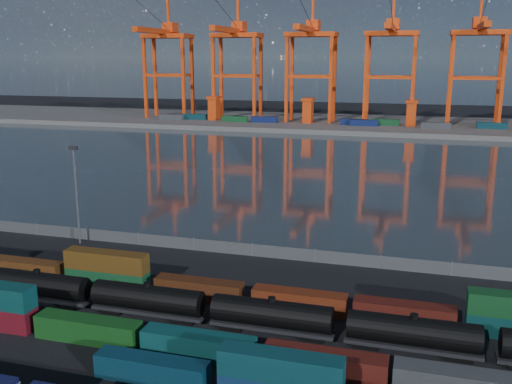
# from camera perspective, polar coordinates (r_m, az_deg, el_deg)

# --- Properties ---
(ground) EXTENTS (700.00, 700.00, 0.00)m
(ground) POSITION_cam_1_polar(r_m,az_deg,el_deg) (66.90, -7.41, -14.16)
(ground) COLOR black
(ground) RESTS_ON ground
(harbor_water) EXTENTS (700.00, 700.00, 0.00)m
(harbor_water) POSITION_cam_1_polar(r_m,az_deg,el_deg) (163.93, 7.34, 2.39)
(harbor_water) COLOR #2A373E
(harbor_water) RESTS_ON ground
(far_quay) EXTENTS (700.00, 70.00, 2.00)m
(far_quay) POSITION_cam_1_polar(r_m,az_deg,el_deg) (266.95, 10.91, 6.67)
(far_quay) COLOR #514F4C
(far_quay) RESTS_ON ground
(container_row_south) EXTENTS (125.91, 2.32, 4.95)m
(container_row_south) POSITION_cam_1_polar(r_m,az_deg,el_deg) (63.07, -18.73, -14.64)
(container_row_south) COLOR #474A4D
(container_row_south) RESTS_ON ground
(container_row_mid) EXTENTS (128.32, 2.49, 5.31)m
(container_row_mid) POSITION_cam_1_polar(r_m,az_deg,el_deg) (60.90, -2.73, -15.31)
(container_row_mid) COLOR #151158
(container_row_mid) RESTS_ON ground
(container_row_north) EXTENTS (141.77, 2.40, 5.11)m
(container_row_north) POSITION_cam_1_polar(r_m,az_deg,el_deg) (72.86, 0.92, -10.06)
(container_row_north) COLOR navy
(container_row_north) RESTS_ON ground
(tanker_string) EXTENTS (107.35, 3.08, 4.41)m
(tanker_string) POSITION_cam_1_polar(r_m,az_deg,el_deg) (71.28, -10.77, -10.52)
(tanker_string) COLOR black
(tanker_string) RESTS_ON ground
(waterfront_fence) EXTENTS (160.12, 0.12, 2.20)m
(waterfront_fence) POSITION_cam_1_polar(r_m,az_deg,el_deg) (90.73, -0.35, -5.82)
(waterfront_fence) COLOR #595B5E
(waterfront_fence) RESTS_ON ground
(yard_light_mast) EXTENTS (1.60, 0.40, 16.60)m
(yard_light_mast) POSITION_cam_1_polar(r_m,az_deg,el_deg) (99.25, -17.55, 0.21)
(yard_light_mast) COLOR slate
(yard_light_mast) RESTS_ON ground
(gantry_cranes) EXTENTS (197.62, 43.44, 58.82)m
(gantry_cranes) POSITION_cam_1_polar(r_m,az_deg,el_deg) (259.63, 9.42, 14.31)
(gantry_cranes) COLOR #F14211
(gantry_cranes) RESTS_ON ground
(quay_containers) EXTENTS (172.58, 10.99, 2.60)m
(quay_containers) POSITION_cam_1_polar(r_m,az_deg,el_deg) (253.62, 8.13, 6.96)
(quay_containers) COLOR navy
(quay_containers) RESTS_ON far_quay
(straddle_carriers) EXTENTS (140.00, 7.00, 11.10)m
(straddle_carriers) POSITION_cam_1_polar(r_m,az_deg,el_deg) (256.61, 10.20, 7.97)
(straddle_carriers) COLOR #F14211
(straddle_carriers) RESTS_ON far_quay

